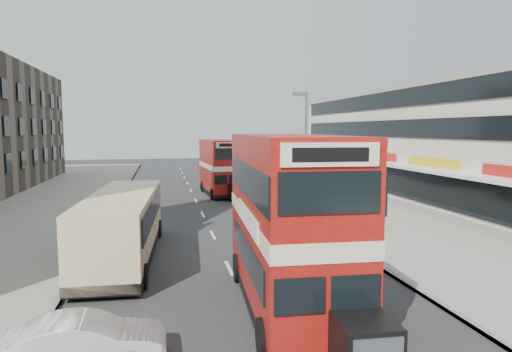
{
  "coord_description": "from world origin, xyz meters",
  "views": [
    {
      "loc": [
        -2.64,
        -9.71,
        5.73
      ],
      "look_at": [
        0.92,
        7.01,
        3.93
      ],
      "focal_mm": 31.19,
      "sensor_mm": 36.0,
      "label": 1
    }
  ],
  "objects": [
    {
      "name": "road_surface",
      "position": [
        0.0,
        20.0,
        0.01
      ],
      "size": [
        12.0,
        90.0,
        0.01
      ],
      "primitive_type": "cube",
      "color": "#28282B",
      "rests_on": "ground"
    },
    {
      "name": "pavement_right",
      "position": [
        12.0,
        20.0,
        0.07
      ],
      "size": [
        12.0,
        90.0,
        0.15
      ],
      "primitive_type": "cube",
      "color": "gray",
      "rests_on": "ground"
    },
    {
      "name": "pavement_left",
      "position": [
        -12.0,
        20.0,
        0.07
      ],
      "size": [
        12.0,
        90.0,
        0.15
      ],
      "primitive_type": "cube",
      "color": "gray",
      "rests_on": "ground"
    },
    {
      "name": "kerb_left",
      "position": [
        -6.1,
        20.0,
        0.07
      ],
      "size": [
        0.2,
        90.0,
        0.16
      ],
      "primitive_type": "cube",
      "color": "gray",
      "rests_on": "ground"
    },
    {
      "name": "kerb_right",
      "position": [
        6.1,
        20.0,
        0.07
      ],
      "size": [
        0.2,
        90.0,
        0.16
      ],
      "primitive_type": "cube",
      "color": "gray",
      "rests_on": "ground"
    },
    {
      "name": "commercial_row",
      "position": [
        19.95,
        22.0,
        4.7
      ],
      "size": [
        9.9,
        46.2,
        9.3
      ],
      "color": "beige",
      "rests_on": "ground"
    },
    {
      "name": "street_lamp",
      "position": [
        6.52,
        18.0,
        4.78
      ],
      "size": [
        1.0,
        0.2,
        8.12
      ],
      "color": "slate",
      "rests_on": "ground"
    },
    {
      "name": "bus_main",
      "position": [
        1.23,
        3.6,
        2.83
      ],
      "size": [
        3.17,
        9.88,
        5.37
      ],
      "rotation": [
        0.0,
        0.0,
        3.08
      ],
      "color": "black",
      "rests_on": "ground"
    },
    {
      "name": "bus_second",
      "position": [
        2.3,
        28.99,
        2.46
      ],
      "size": [
        2.87,
        8.53,
        4.67
      ],
      "rotation": [
        0.0,
        0.0,
        3.21
      ],
      "color": "black",
      "rests_on": "ground"
    },
    {
      "name": "coach",
      "position": [
        -4.37,
        10.32,
        1.61
      ],
      "size": [
        3.25,
        10.42,
        2.72
      ],
      "rotation": [
        0.0,
        0.0,
        -0.06
      ],
      "color": "black",
      "rests_on": "ground"
    },
    {
      "name": "car_left_front",
      "position": [
        -4.54,
        1.13,
        0.63
      ],
      "size": [
        3.85,
        1.4,
        1.26
      ],
      "primitive_type": "imported",
      "rotation": [
        0.0,
        0.0,
        1.59
      ],
      "color": "white",
      "rests_on": "ground"
    },
    {
      "name": "car_right_a",
      "position": [
        4.45,
        16.36,
        0.61
      ],
      "size": [
        4.24,
        1.76,
        1.23
      ],
      "primitive_type": "imported",
      "rotation": [
        0.0,
        0.0,
        -1.58
      ],
      "color": "maroon",
      "rests_on": "ground"
    },
    {
      "name": "car_right_b",
      "position": [
        5.54,
        20.04,
        0.68
      ],
      "size": [
        4.95,
        2.4,
        1.36
      ],
      "primitive_type": "imported",
      "rotation": [
        0.0,
        0.0,
        -1.54
      ],
      "color": "#CD6214",
      "rests_on": "ground"
    },
    {
      "name": "car_right_c",
      "position": [
        5.42,
        31.84,
        0.62
      ],
      "size": [
        3.67,
        1.52,
        1.24
      ],
      "primitive_type": "imported",
      "rotation": [
        0.0,
        0.0,
        -1.59
      ],
      "color": "#5A81B5",
      "rests_on": "ground"
    },
    {
      "name": "pedestrian_near",
      "position": [
        7.37,
        15.66,
        0.96
      ],
      "size": [
        0.72,
        0.67,
        1.62
      ],
      "primitive_type": "imported",
      "rotation": [
        0.0,
        0.0,
        3.74
      ],
      "color": "gray",
      "rests_on": "pavement_right"
    },
    {
      "name": "pedestrian_far",
      "position": [
        8.04,
        28.94,
        0.97
      ],
      "size": [
        1.05,
        0.73,
        1.65
      ],
      "primitive_type": "imported",
      "rotation": [
        0.0,
        0.0,
        0.38
      ],
      "color": "gray",
      "rests_on": "pavement_right"
    },
    {
      "name": "cyclist",
      "position": [
        4.38,
        17.78,
        0.74
      ],
      "size": [
        0.88,
        2.01,
        2.22
      ],
      "rotation": [
        0.0,
        0.0,
        0.1
      ],
      "color": "gray",
      "rests_on": "ground"
    }
  ]
}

